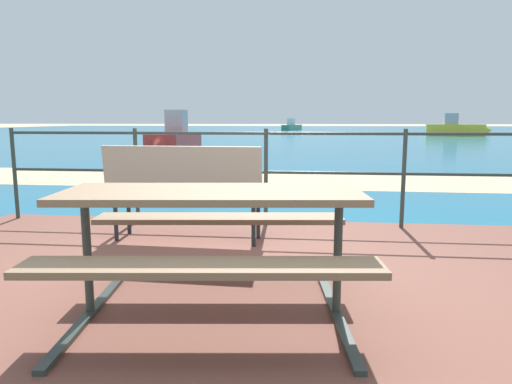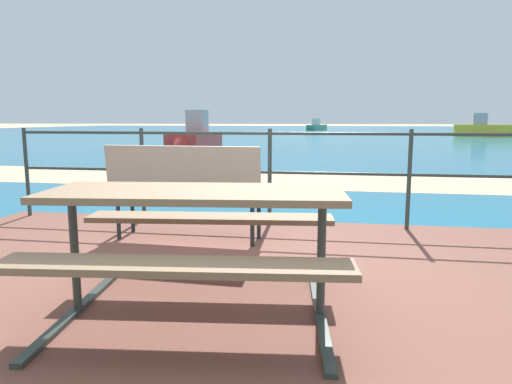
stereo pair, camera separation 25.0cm
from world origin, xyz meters
name	(u,v)px [view 2 (the right image)]	position (x,y,z in m)	size (l,w,h in m)	color
ground_plane	(216,318)	(0.00, 0.00, 0.00)	(240.00, 240.00, 0.00)	tan
patio_paving	(216,313)	(0.00, 0.00, 0.03)	(6.40, 5.20, 0.06)	brown
sea_water	(327,133)	(0.00, 40.00, 0.01)	(90.00, 90.00, 0.01)	#196B8E
beach_strip	(299,180)	(0.00, 6.76, 0.01)	(54.00, 2.84, 0.01)	tan
picnic_table	(195,220)	(-0.09, -0.10, 0.64)	(1.84, 1.53, 0.76)	#7A6047
park_bench	(185,184)	(-0.69, 1.54, 0.62)	(1.51, 0.47, 0.92)	tan
railing_fence	(270,164)	(0.00, 2.39, 0.73)	(5.94, 0.04, 1.06)	#2D3833
boat_near	(317,126)	(-1.36, 51.58, 0.41)	(2.20, 5.54, 1.31)	#338466
boat_mid	(195,140)	(-4.36, 13.89, 0.46)	(1.23, 3.81, 1.55)	red
boat_far	(485,129)	(11.29, 33.51, 0.54)	(4.63, 2.21, 1.65)	yellow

